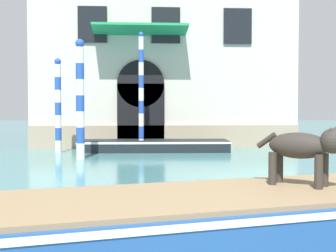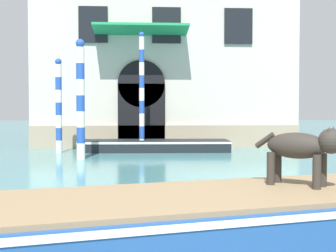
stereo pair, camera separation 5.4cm
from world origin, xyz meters
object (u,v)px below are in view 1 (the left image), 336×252
object	(u,v)px
boat_foreground	(186,217)
dog_on_deck	(305,147)
mooring_pole_0	(141,91)
mooring_pole_1	(80,99)
mooring_pole_2	(58,105)
boat_moored_near_palazzo	(154,145)

from	to	relation	value
boat_foreground	dog_on_deck	xyz separation A→B (m)	(1.72, 0.51, 0.84)
dog_on_deck	mooring_pole_0	distance (m)	12.03
boat_foreground	mooring_pole_1	xyz separation A→B (m)	(-2.46, 9.75, 1.68)
mooring_pole_2	dog_on_deck	bearing A→B (deg)	-65.23
mooring_pole_0	mooring_pole_1	size ratio (longest dim) A/B	1.17
dog_on_deck	mooring_pole_2	xyz separation A→B (m)	(-5.25, 11.38, 0.62)
boat_foreground	mooring_pole_2	bearing A→B (deg)	92.59
boat_moored_near_palazzo	mooring_pole_1	bearing A→B (deg)	-132.70
boat_moored_near_palazzo	boat_foreground	bearing A→B (deg)	-88.61
dog_on_deck	mooring_pole_0	bearing A→B (deg)	138.95
boat_foreground	mooring_pole_0	distance (m)	12.46
mooring_pole_2	boat_moored_near_palazzo	bearing A→B (deg)	7.08
dog_on_deck	mooring_pole_1	size ratio (longest dim) A/B	0.27
dog_on_deck	mooring_pole_0	size ratio (longest dim) A/B	0.23
mooring_pole_0	mooring_pole_2	xyz separation A→B (m)	(-3.11, -0.40, -0.54)
mooring_pole_2	boat_foreground	bearing A→B (deg)	-73.46
boat_foreground	mooring_pole_0	size ratio (longest dim) A/B	1.45
mooring_pole_2	mooring_pole_0	bearing A→B (deg)	7.31
mooring_pole_0	mooring_pole_2	size ratio (longest dim) A/B	1.30
boat_foreground	dog_on_deck	world-z (taller)	dog_on_deck
boat_foreground	mooring_pole_1	world-z (taller)	mooring_pole_1
mooring_pole_1	mooring_pole_2	xyz separation A→B (m)	(-1.07, 2.14, -0.21)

